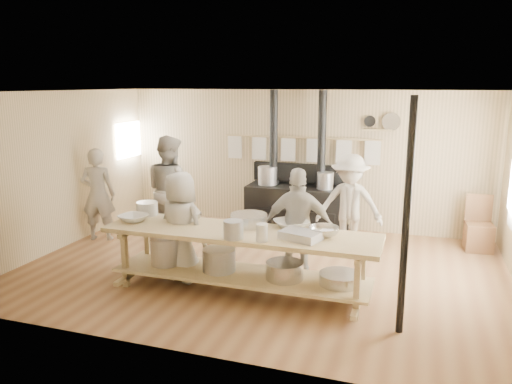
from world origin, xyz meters
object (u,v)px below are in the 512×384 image
Objects in this scene: cook_right at (298,227)px; cook_by_window at (349,205)px; stove at (296,203)px; cook_far_left at (98,194)px; prep_table at (240,255)px; cook_center at (181,227)px; chair at (478,234)px; roasting_pan at (301,235)px; cook_left at (170,190)px.

cook_right is 0.99× the size of cook_by_window.
stove is 1.55m from cook_by_window.
cook_by_window is (4.27, 0.61, -0.00)m from cook_far_left.
prep_table is 0.97m from cook_center.
roasting_pan reaches higher than chair.
cook_right reaches higher than cook_center.
stove is 1.59× the size of cook_far_left.
cook_left is (1.29, 0.22, 0.12)m from cook_far_left.
cook_far_left is 1.79× the size of chair.
cook_left is 1.15× the size of cook_right.
cook_center is 2.75m from cook_by_window.
cook_right is (2.50, -1.08, -0.12)m from cook_left.
prep_table is 2.22× the size of cook_right.
cook_left is 1.21× the size of cook_center.
cook_by_window is 1.79× the size of chair.
chair is (6.30, 1.48, -0.55)m from cook_far_left.
cook_far_left is 1.01× the size of cook_right.
cook_center reaches higher than roasting_pan.
stove is at bearing 104.93° from roasting_pan.
prep_table is 2.20× the size of cook_far_left.
stove reaches higher than cook_right.
chair is (5.00, 1.26, -0.66)m from cook_left.
cook_by_window reaches higher than chair.
stove is 3.26m from roasting_pan.
cook_right reaches higher than chair.
prep_table is at bearing -90.04° from stove.
roasting_pan is (1.76, -0.27, 0.13)m from cook_center.
roasting_pan is at bearing -132.55° from chair.
cook_right is 0.67m from roasting_pan.
cook_far_left reaches higher than cook_right.
roasting_pan is at bearing 173.21° from cook_left.
cook_left is 5.20m from chair.
chair is 3.83m from roasting_pan.
prep_table is at bearing -175.16° from cook_center.
cook_by_window reaches higher than cook_center.
cook_center is at bearing -141.19° from cook_by_window.
cook_far_left is 4.25m from roasting_pan.
chair is at bearing 20.33° from cook_by_window.
prep_table is 3.45m from cook_far_left.
cook_center is at bearing 170.13° from prep_table.
cook_far_left is at bearing -174.86° from cook_by_window.
cook_right reaches higher than prep_table.
cook_center is (-0.92, 0.16, 0.25)m from prep_table.
cook_by_window reaches higher than prep_table.
cook_left is at bearing -42.67° from cook_center.
cook_far_left is 1.06× the size of cook_center.
cook_by_window is 3.45× the size of roasting_pan.
cook_far_left is at bearing -21.37° from cook_right.
cook_left is 3.01m from cook_by_window.
prep_table is 7.61× the size of roasting_pan.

